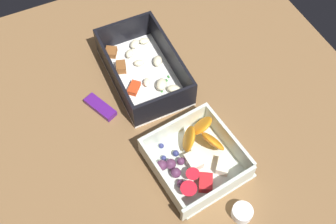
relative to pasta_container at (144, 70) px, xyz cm
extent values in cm
cube|color=brown|center=(-9.62, -0.76, -3.11)|extent=(80.00, 80.00, 2.00)
cube|color=white|center=(0.03, 0.05, -1.81)|extent=(21.79, 13.16, 0.60)
cube|color=black|center=(-10.53, 0.11, 1.49)|extent=(0.67, 13.05, 6.01)
cube|color=black|center=(10.60, 0.00, 1.49)|extent=(0.67, 13.05, 6.01)
cube|color=black|center=(0.07, 6.28, 1.49)|extent=(20.53, 0.71, 6.01)
cube|color=black|center=(0.00, -6.17, 1.49)|extent=(20.53, 0.71, 6.01)
ellipsoid|color=beige|center=(8.11, -3.55, -0.74)|extent=(2.13, 2.58, 1.11)
ellipsoid|color=beige|center=(8.08, -1.27, -0.63)|extent=(3.02, 3.05, 1.26)
ellipsoid|color=beige|center=(-6.39, -3.69, -0.62)|extent=(2.82, 3.11, 1.28)
ellipsoid|color=beige|center=(-2.47, 0.49, -0.78)|extent=(2.51, 2.19, 1.05)
ellipsoid|color=beige|center=(1.57, -3.77, -0.57)|extent=(3.25, 2.90, 1.34)
ellipsoid|color=beige|center=(-8.34, 0.74, -0.55)|extent=(3.15, 2.56, 1.37)
ellipsoid|color=beige|center=(-8.95, -4.33, -0.55)|extent=(3.17, 2.62, 1.37)
ellipsoid|color=beige|center=(-4.45, -1.88, -0.46)|extent=(3.66, 3.39, 1.50)
ellipsoid|color=beige|center=(6.06, 0.73, -0.69)|extent=(2.84, 2.79, 1.17)
ellipsoid|color=beige|center=(2.89, -0.08, -0.74)|extent=(2.16, 2.57, 1.10)
cube|color=brown|center=(3.39, 3.77, -0.67)|extent=(3.00, 2.65, 1.69)
cube|color=red|center=(-2.57, 3.38, -0.93)|extent=(3.53, 3.49, 1.16)
cube|color=brown|center=(8.29, 4.18, -0.87)|extent=(3.35, 3.29, 1.30)
cube|color=#387A33|center=(-3.29, -3.53, -1.41)|extent=(0.60, 0.40, 0.20)
cube|color=#387A33|center=(-2.62, -4.29, -1.41)|extent=(0.60, 0.40, 0.20)
cube|color=#387A33|center=(-5.33, -1.52, -1.41)|extent=(0.60, 0.40, 0.20)
cube|color=silver|center=(-22.45, -0.35, -1.81)|extent=(17.01, 16.56, 0.60)
cube|color=silver|center=(-29.79, -1.21, 0.59)|extent=(2.33, 14.83, 4.20)
cube|color=silver|center=(-15.10, 0.51, 0.59)|extent=(2.33, 14.83, 4.20)
cube|color=silver|center=(-23.28, 6.74, 0.59)|extent=(14.16, 2.25, 4.20)
cube|color=silver|center=(-21.62, -7.43, 0.59)|extent=(14.16, 2.25, 4.20)
ellipsoid|color=orange|center=(-18.68, -0.76, 1.09)|extent=(5.66, 4.90, 5.00)
ellipsoid|color=orange|center=(-17.12, -4.28, 0.78)|extent=(5.76, 5.95, 4.39)
ellipsoid|color=orange|center=(-20.99, -4.42, 1.08)|extent=(5.99, 5.30, 4.98)
cube|color=#F4EACC|center=(-22.39, 0.08, -0.53)|extent=(3.36, 2.59, 1.96)
cube|color=#F4EACC|center=(-25.41, -4.22, -0.64)|extent=(3.62, 3.54, 1.74)
cube|color=red|center=(-26.88, 0.07, -0.59)|extent=(3.83, 3.55, 1.85)
sphere|color=#562D4C|center=(-25.08, 4.00, -0.81)|extent=(1.41, 1.41, 1.41)
sphere|color=#562D4C|center=(-20.65, 5.53, -0.53)|extent=(1.97, 1.97, 1.97)
sphere|color=#562D4C|center=(-21.29, 2.08, -0.79)|extent=(1.45, 1.45, 1.45)
sphere|color=#562D4C|center=(-23.01, 3.91, -0.58)|extent=(1.87, 1.87, 1.87)
sphere|color=#562D4C|center=(-21.11, 4.02, -0.53)|extent=(1.97, 1.97, 1.97)
cone|color=red|center=(-27.00, 3.47, -0.36)|extent=(2.89, 2.89, 2.31)
cone|color=red|center=(-24.80, 1.56, -0.53)|extent=(2.46, 2.46, 1.96)
sphere|color=navy|center=(-16.86, 3.89, -1.01)|extent=(1.01, 1.01, 1.01)
sphere|color=navy|center=(-19.26, 4.54, -1.03)|extent=(0.97, 0.97, 0.97)
sphere|color=navy|center=(-19.41, 2.17, -0.91)|extent=(1.20, 1.20, 1.20)
cube|color=#51197A|center=(-3.63, 11.06, -1.51)|extent=(7.37, 5.04, 1.20)
cylinder|color=white|center=(-34.01, -3.08, -1.14)|extent=(3.53, 3.53, 1.94)
camera|label=1|loc=(-48.38, 17.43, 63.78)|focal=42.49mm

